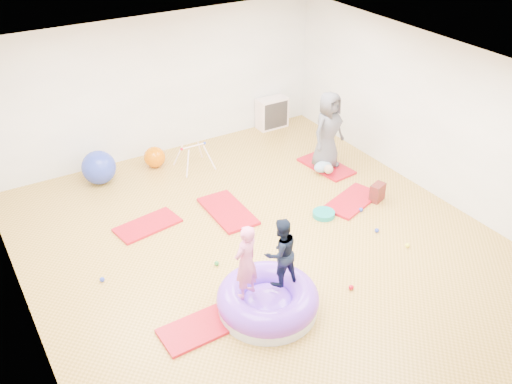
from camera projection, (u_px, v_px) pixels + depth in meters
room at (267, 172)px, 8.25m from camera, size 7.01×8.01×2.81m
gym_mat_front_left at (202, 327)px, 7.49m from camera, size 1.13×0.58×0.05m
gym_mat_mid_left at (148, 225)px, 9.51m from camera, size 1.13×0.69×0.04m
gym_mat_center_back at (228, 211)px, 9.87m from camera, size 0.64×1.24×0.05m
gym_mat_right at (352, 201)px, 10.16m from camera, size 1.25×0.89×0.05m
gym_mat_rear_right at (326, 166)px, 11.26m from camera, size 0.69×1.19×0.05m
inflatable_cushion at (268, 300)px, 7.72m from camera, size 1.39×1.39×0.44m
child_pink at (246, 259)px, 7.24m from camera, size 0.46×0.38×1.09m
child_navy at (281, 249)px, 7.48m from camera, size 0.50×0.39×1.01m
adult_caregiver at (328, 130)px, 10.82m from camera, size 0.84×0.64×1.53m
infant at (324, 167)px, 10.93m from camera, size 0.38×0.39×0.22m
ball_pit_balls at (297, 267)px, 8.53m from camera, size 4.52×2.28×0.07m
exercise_ball_blue at (99, 167)px, 10.60m from camera, size 0.64×0.64×0.64m
exercise_ball_orange at (155, 157)px, 11.19m from camera, size 0.42×0.42×0.42m
infant_play_gym at (194, 153)px, 11.06m from camera, size 0.66×0.62×0.50m
cube_shelf at (272, 113)px, 12.69m from camera, size 0.69×0.34×0.69m
balance_disc at (324, 214)px, 9.76m from camera, size 0.38×0.38×0.08m
backpack at (377, 192)px, 10.13m from camera, size 0.33×0.26×0.33m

